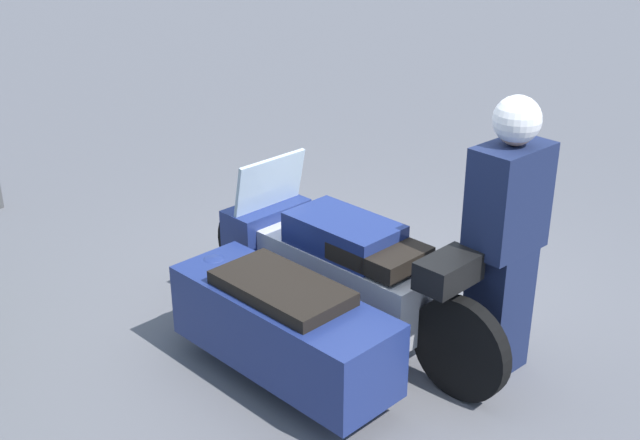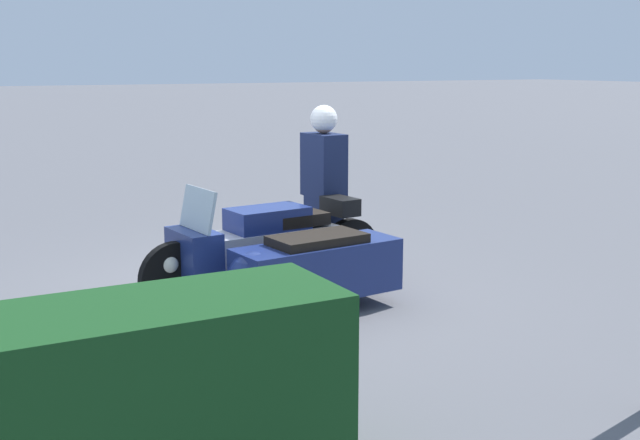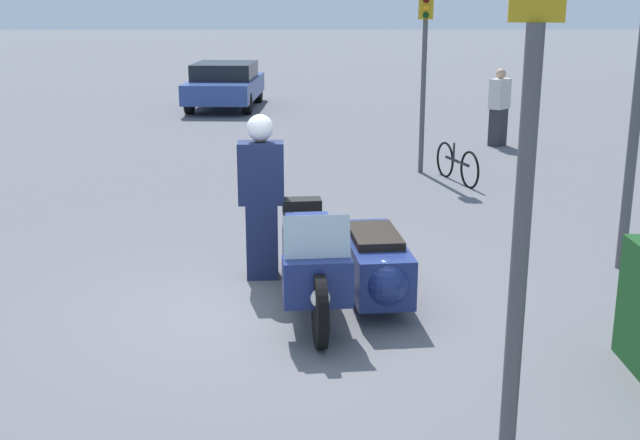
# 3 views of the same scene
# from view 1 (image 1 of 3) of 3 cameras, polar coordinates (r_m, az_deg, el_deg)

# --- Properties ---
(ground_plane) EXTENTS (160.00, 160.00, 0.00)m
(ground_plane) POSITION_cam_1_polar(r_m,az_deg,el_deg) (6.02, 2.77, -7.11)
(ground_plane) COLOR slate
(police_motorcycle) EXTENTS (2.70, 1.35, 1.17)m
(police_motorcycle) POSITION_cam_1_polar(r_m,az_deg,el_deg) (5.41, -1.16, -5.04)
(police_motorcycle) COLOR black
(police_motorcycle) RESTS_ON ground
(officer_rider) EXTENTS (0.33, 0.52, 1.87)m
(officer_rider) POSITION_cam_1_polar(r_m,az_deg,el_deg) (5.17, 13.05, -0.84)
(officer_rider) COLOR #192347
(officer_rider) RESTS_ON ground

